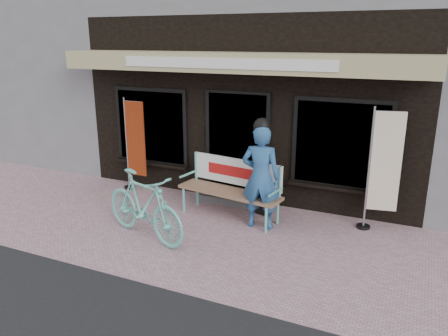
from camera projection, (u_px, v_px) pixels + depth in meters
The scene contains 9 objects.
ground at pixel (190, 238), 7.22m from camera, with size 70.00×70.00×0.00m, color #BF929E.
storefront at pixel (285, 46), 10.70m from camera, with size 7.00×6.77×6.00m.
neighbor_left_near at pixel (43, 37), 14.48m from camera, with size 10.00×7.00×6.40m, color slate.
bench at pixel (232, 184), 7.94m from camera, with size 2.02×0.79×1.07m.
person at pixel (261, 175), 7.38m from camera, with size 0.71×0.51×1.93m.
bicycle at pixel (144, 206), 7.07m from camera, with size 0.53×1.87×1.13m, color #63C2B1.
nobori_red at pixel (134, 144), 9.23m from camera, with size 0.58×0.22×1.99m.
nobori_cream at pixel (382, 168), 7.23m from camera, with size 0.63×0.27×2.12m.
menu_stand at pixel (261, 193), 8.07m from camera, with size 0.40×0.20×0.80m.
Camera 1 is at (3.24, -5.77, 3.16)m, focal length 35.00 mm.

